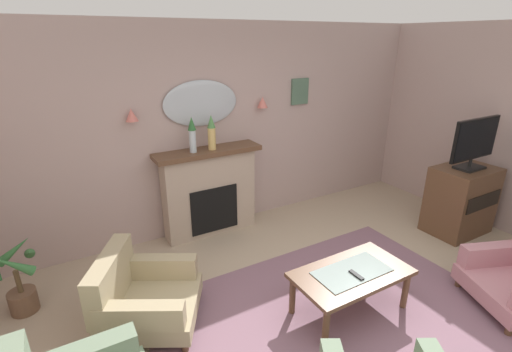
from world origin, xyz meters
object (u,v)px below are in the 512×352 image
at_px(mantel_vase_centre, 212,132).
at_px(framed_picture, 300,91).
at_px(fireplace, 210,193).
at_px(armchair_beside_couch, 141,295).
at_px(wall_sconce_right, 263,102).
at_px(tv_remote, 356,275).
at_px(wall_sconce_left, 132,115).
at_px(wall_mirror, 201,103).
at_px(potted_plant_small_fern, 19,281).
at_px(mantel_vase_right, 192,133).
at_px(coffee_table, 351,277).
at_px(tv_cabinet, 461,200).
at_px(tv_flatscreen, 475,142).

bearing_deg(mantel_vase_centre, framed_picture, 7.08).
bearing_deg(fireplace, armchair_beside_couch, -134.11).
distance_m(fireplace, mantel_vase_centre, 0.81).
xyz_separation_m(wall_sconce_right, tv_remote, (-0.35, -2.25, -1.21)).
distance_m(fireplace, wall_sconce_left, 1.38).
xyz_separation_m(wall_mirror, armchair_beside_couch, (-1.22, -1.40, -1.40)).
height_order(framed_picture, potted_plant_small_fern, framed_picture).
distance_m(wall_mirror, wall_sconce_left, 0.85).
bearing_deg(mantel_vase_right, coffee_table, -70.68).
height_order(wall_mirror, wall_sconce_left, wall_mirror).
distance_m(wall_sconce_right, coffee_table, 2.54).
height_order(tv_cabinet, tv_flatscreen, tv_flatscreen).
bearing_deg(fireplace, tv_flatscreen, -29.76).
relative_size(wall_sconce_left, tv_cabinet, 0.16).
bearing_deg(wall_sconce_right, tv_remote, -98.78).
height_order(mantel_vase_centre, tv_remote, mantel_vase_centre).
relative_size(fireplace, tv_cabinet, 1.51).
height_order(mantel_vase_right, mantel_vase_centre, same).
height_order(mantel_vase_centre, armchair_beside_couch, mantel_vase_centre).
bearing_deg(tv_cabinet, tv_remote, -167.59).
relative_size(mantel_vase_right, framed_picture, 1.21).
bearing_deg(potted_plant_small_fern, wall_mirror, 17.10).
height_order(wall_sconce_right, coffee_table, wall_sconce_right).
height_order(fireplace, tv_remote, fireplace).
bearing_deg(mantel_vase_centre, fireplace, 150.47).
relative_size(fireplace, armchair_beside_couch, 1.23).
bearing_deg(mantel_vase_centre, tv_remote, -77.96).
distance_m(wall_mirror, tv_remote, 2.67).
bearing_deg(mantel_vase_right, potted_plant_small_fern, -165.83).
xyz_separation_m(wall_sconce_left, tv_cabinet, (3.74, -1.72, -1.21)).
bearing_deg(mantel_vase_centre, wall_mirror, 106.39).
bearing_deg(framed_picture, mantel_vase_centre, -172.92).
bearing_deg(mantel_vase_right, fireplace, 8.06).
relative_size(tv_remote, tv_cabinet, 0.18).
bearing_deg(fireplace, coffee_table, -75.98).
bearing_deg(tv_remote, framed_picture, 66.62).
distance_m(tv_remote, potted_plant_small_fern, 3.13).
bearing_deg(mantel_vase_right, tv_cabinet, -27.42).
relative_size(fireplace, wall_mirror, 1.42).
xyz_separation_m(framed_picture, armchair_beside_couch, (-2.72, -1.41, -1.44)).
bearing_deg(wall_sconce_left, framed_picture, 1.46).
bearing_deg(mantel_vase_right, wall_sconce_right, 6.52).
distance_m(wall_sconce_left, framed_picture, 2.35).
relative_size(wall_sconce_left, potted_plant_small_fern, 0.18).
bearing_deg(wall_sconce_right, framed_picture, 5.27).
distance_m(mantel_vase_right, tv_flatscreen, 3.49).
height_order(mantel_vase_centre, wall_sconce_left, wall_sconce_left).
bearing_deg(framed_picture, mantel_vase_right, -173.96).
bearing_deg(fireplace, tv_remote, -76.85).
relative_size(wall_mirror, tv_cabinet, 1.07).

